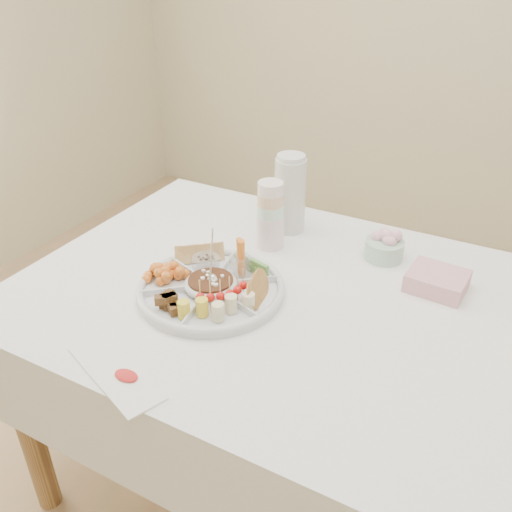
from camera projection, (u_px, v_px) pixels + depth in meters
The scene contains 15 objects.
floor at pixel (294, 486), 1.79m from camera, with size 4.00×4.00×0.00m, color tan.
dining_table at pixel (299, 404), 1.60m from camera, with size 1.52×1.02×0.76m, color white.
party_tray at pixel (211, 287), 1.41m from camera, with size 0.38×0.38×0.04m, color silver.
bean_dip at pixel (211, 284), 1.41m from camera, with size 0.12×0.12×0.04m, color black.
tortillas at pixel (258, 288), 1.37m from camera, with size 0.09×0.09×0.05m, color #9F6742, non-canonical shape.
carrot_cucumber at pixel (248, 256), 1.47m from camera, with size 0.12×0.12×0.11m, color orange, non-canonical shape.
pita_raisins at pixel (205, 255), 1.51m from camera, with size 0.11×0.11×0.06m, color tan, non-canonical shape.
cherries at pixel (166, 274), 1.44m from camera, with size 0.12×0.12×0.05m, color orange, non-canonical shape.
granola_chunks at pixel (169, 301), 1.33m from camera, with size 0.09×0.09×0.04m, color brown, non-canonical shape.
banana_tomato at pixel (217, 304), 1.29m from camera, with size 0.10×0.10×0.08m, color #DACF68, non-canonical shape.
cup_stack at pixel (270, 212), 1.59m from camera, with size 0.08×0.08×0.23m, color beige.
thermos at pixel (290, 193), 1.68m from camera, with size 0.10×0.10×0.25m, color silver.
flower_bowl at pixel (385, 245), 1.56m from camera, with size 0.11×0.11×0.08m, color silver.
napkin_stack at pixel (437, 281), 1.43m from camera, with size 0.15×0.13×0.05m, color pink.
placemat at pixel (116, 373), 1.16m from camera, with size 0.28×0.09×0.01m, color white.
Camera 1 is at (0.44, -1.07, 1.57)m, focal length 38.00 mm.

